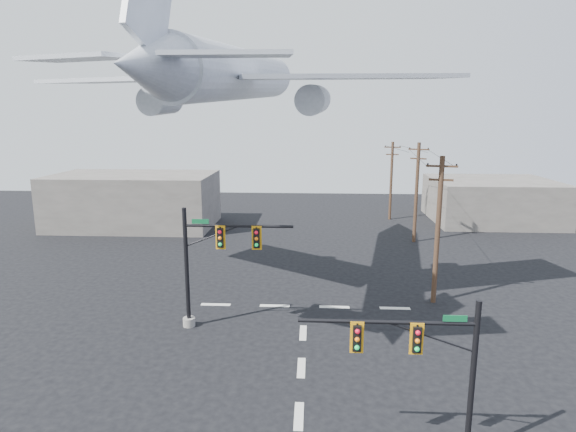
# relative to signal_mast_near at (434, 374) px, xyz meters

# --- Properties ---
(ground) EXTENTS (120.00, 120.00, 0.00)m
(ground) POSITION_rel_signal_mast_near_xyz_m (-4.94, 2.15, -3.36)
(ground) COLOR black
(ground) RESTS_ON ground
(lane_markings) EXTENTS (14.00, 21.20, 0.01)m
(lane_markings) POSITION_rel_signal_mast_near_xyz_m (-4.94, 7.49, -3.35)
(lane_markings) COLOR beige
(lane_markings) RESTS_ON ground
(signal_mast_near) EXTENTS (6.64, 0.68, 6.20)m
(signal_mast_near) POSITION_rel_signal_mast_near_xyz_m (0.00, 0.00, 0.00)
(signal_mast_near) COLOR gray
(signal_mast_near) RESTS_ON ground
(signal_mast_far) EXTENTS (6.69, 0.80, 7.32)m
(signal_mast_far) POSITION_rel_signal_mast_near_xyz_m (-10.52, 10.71, 0.55)
(signal_mast_far) COLOR gray
(signal_mast_far) RESTS_ON ground
(utility_pole_a) EXTENTS (1.97, 0.58, 9.98)m
(utility_pole_a) POSITION_rel_signal_mast_near_xyz_m (3.86, 15.43, 1.86)
(utility_pole_a) COLOR #4A2D1F
(utility_pole_a) RESTS_ON ground
(utility_pole_b) EXTENTS (1.89, 0.95, 9.97)m
(utility_pole_b) POSITION_rel_signal_mast_near_xyz_m (5.79, 31.61, 1.85)
(utility_pole_b) COLOR #4A2D1F
(utility_pole_b) RESTS_ON ground
(utility_pole_c) EXTENTS (1.92, 0.51, 9.46)m
(utility_pole_c) POSITION_rel_signal_mast_near_xyz_m (4.97, 42.32, 1.59)
(utility_pole_c) COLOR #4A2D1F
(utility_pole_c) RESTS_ON ground
(power_lines) EXTENTS (3.74, 26.89, 0.28)m
(power_lines) POSITION_rel_signal_mast_near_xyz_m (5.04, 28.86, 5.79)
(power_lines) COLOR black
(airliner) EXTENTS (29.18, 30.92, 8.33)m
(airliner) POSITION_rel_signal_mast_near_xyz_m (-9.66, 16.79, 11.78)
(airliner) COLOR silver
(building_left) EXTENTS (18.00, 10.00, 6.00)m
(building_left) POSITION_rel_signal_mast_near_xyz_m (-24.94, 37.15, -0.36)
(building_left) COLOR slate
(building_left) RESTS_ON ground
(building_right) EXTENTS (14.00, 12.00, 5.00)m
(building_right) POSITION_rel_signal_mast_near_xyz_m (17.06, 42.15, -0.86)
(building_right) COLOR slate
(building_right) RESTS_ON ground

